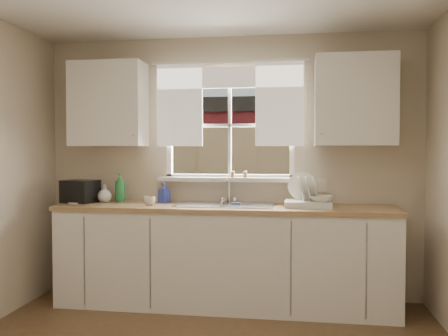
# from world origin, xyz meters

# --- Properties ---
(room_walls) EXTENTS (3.62, 4.02, 2.50)m
(room_walls) POSITION_xyz_m (0.00, -0.07, 1.24)
(room_walls) COLOR beige
(room_walls) RESTS_ON ground
(window) EXTENTS (1.38, 0.16, 1.06)m
(window) POSITION_xyz_m (0.00, 2.00, 1.49)
(window) COLOR white
(window) RESTS_ON room_walls
(curtains) EXTENTS (1.50, 0.03, 0.81)m
(curtains) POSITION_xyz_m (0.00, 1.95, 1.93)
(curtains) COLOR white
(curtains) RESTS_ON room_walls
(base_cabinets) EXTENTS (3.00, 0.62, 0.87)m
(base_cabinets) POSITION_xyz_m (0.00, 1.68, 0.43)
(base_cabinets) COLOR white
(base_cabinets) RESTS_ON ground
(countertop) EXTENTS (3.04, 0.65, 0.04)m
(countertop) POSITION_xyz_m (0.00, 1.68, 0.89)
(countertop) COLOR #A98354
(countertop) RESTS_ON base_cabinets
(upper_cabinet_left) EXTENTS (0.70, 0.33, 0.80)m
(upper_cabinet_left) POSITION_xyz_m (-1.15, 1.82, 1.85)
(upper_cabinet_left) COLOR white
(upper_cabinet_left) RESTS_ON room_walls
(upper_cabinet_right) EXTENTS (0.70, 0.33, 0.80)m
(upper_cabinet_right) POSITION_xyz_m (1.15, 1.82, 1.85)
(upper_cabinet_right) COLOR white
(upper_cabinet_right) RESTS_ON room_walls
(wall_outlet) EXTENTS (0.08, 0.01, 0.12)m
(wall_outlet) POSITION_xyz_m (0.88, 1.99, 1.08)
(wall_outlet) COLOR beige
(wall_outlet) RESTS_ON room_walls
(sill_jars) EXTENTS (0.16, 0.04, 0.06)m
(sill_jars) POSITION_xyz_m (0.10, 1.94, 1.18)
(sill_jars) COLOR brown
(sill_jars) RESTS_ON window
(backyard) EXTENTS (20.00, 10.00, 6.13)m
(backyard) POSITION_xyz_m (0.58, 8.42, 3.46)
(backyard) COLOR #335421
(backyard) RESTS_ON ground
(sink) EXTENTS (0.88, 0.52, 0.40)m
(sink) POSITION_xyz_m (0.00, 1.71, 0.84)
(sink) COLOR #B7B7BC
(sink) RESTS_ON countertop
(dish_rack) EXTENTS (0.41, 0.32, 0.30)m
(dish_rack) POSITION_xyz_m (0.74, 1.70, 0.98)
(dish_rack) COLOR white
(dish_rack) RESTS_ON countertop
(bowl) EXTENTS (0.24, 0.24, 0.05)m
(bowl) POSITION_xyz_m (0.85, 1.66, 0.99)
(bowl) COLOR white
(bowl) RESTS_ON dish_rack
(soap_bottle_a) EXTENTS (0.12, 0.12, 0.28)m
(soap_bottle_a) POSITION_xyz_m (-1.05, 1.85, 1.05)
(soap_bottle_a) COLOR #2A8343
(soap_bottle_a) RESTS_ON countertop
(soap_bottle_b) EXTENTS (0.11, 0.11, 0.19)m
(soap_bottle_b) POSITION_xyz_m (-0.61, 1.86, 1.01)
(soap_bottle_b) COLOR #3040B7
(soap_bottle_b) RESTS_ON countertop
(soap_bottle_c) EXTENTS (0.17, 0.17, 0.17)m
(soap_bottle_c) POSITION_xyz_m (-1.18, 1.78, 1.00)
(soap_bottle_c) COLOR beige
(soap_bottle_c) RESTS_ON countertop
(saucer) EXTENTS (0.16, 0.16, 0.01)m
(saucer) POSITION_xyz_m (-1.40, 1.66, 0.92)
(saucer) COLOR white
(saucer) RESTS_ON countertop
(cup) EXTENTS (0.13, 0.13, 0.08)m
(cup) POSITION_xyz_m (-0.67, 1.58, 0.95)
(cup) COLOR beige
(cup) RESTS_ON countertop
(black_appliance) EXTENTS (0.34, 0.31, 0.21)m
(black_appliance) POSITION_xyz_m (-1.40, 1.73, 1.02)
(black_appliance) COLOR black
(black_appliance) RESTS_ON countertop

